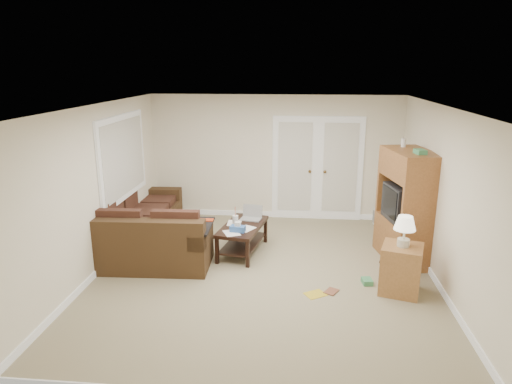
# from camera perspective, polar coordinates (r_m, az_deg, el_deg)

# --- Properties ---
(floor) EXTENTS (5.50, 5.50, 0.00)m
(floor) POSITION_cam_1_polar(r_m,az_deg,el_deg) (7.00, 1.00, -10.22)
(floor) COLOR tan
(floor) RESTS_ON ground
(ceiling) EXTENTS (5.00, 5.50, 0.02)m
(ceiling) POSITION_cam_1_polar(r_m,az_deg,el_deg) (6.33, 1.10, 10.64)
(ceiling) COLOR silver
(ceiling) RESTS_ON wall_back
(wall_left) EXTENTS (0.02, 5.50, 2.50)m
(wall_left) POSITION_cam_1_polar(r_m,az_deg,el_deg) (7.19, -19.25, 0.22)
(wall_left) COLOR white
(wall_left) RESTS_ON floor
(wall_right) EXTENTS (0.02, 5.50, 2.50)m
(wall_right) POSITION_cam_1_polar(r_m,az_deg,el_deg) (6.83, 22.44, -0.85)
(wall_right) COLOR white
(wall_right) RESTS_ON floor
(wall_back) EXTENTS (5.00, 0.02, 2.50)m
(wall_back) POSITION_cam_1_polar(r_m,az_deg,el_deg) (9.22, 2.41, 4.31)
(wall_back) COLOR white
(wall_back) RESTS_ON floor
(wall_front) EXTENTS (5.00, 0.02, 2.50)m
(wall_front) POSITION_cam_1_polar(r_m,az_deg,el_deg) (3.99, -2.15, -11.09)
(wall_front) COLOR white
(wall_front) RESTS_ON floor
(baseboards) EXTENTS (5.00, 5.50, 0.10)m
(baseboards) POSITION_cam_1_polar(r_m,az_deg,el_deg) (6.97, 1.00, -9.85)
(baseboards) COLOR silver
(baseboards) RESTS_ON floor
(french_doors) EXTENTS (1.80, 0.05, 2.13)m
(french_doors) POSITION_cam_1_polar(r_m,az_deg,el_deg) (9.23, 7.67, 2.83)
(french_doors) COLOR silver
(french_doors) RESTS_ON floor
(window_left) EXTENTS (0.05, 1.92, 1.42)m
(window_left) POSITION_cam_1_polar(r_m,az_deg,el_deg) (8.00, -16.27, 4.17)
(window_left) COLOR silver
(window_left) RESTS_ON wall_left
(sectional_sofa) EXTENTS (2.00, 2.85, 0.87)m
(sectional_sofa) POSITION_cam_1_polar(r_m,az_deg,el_deg) (8.00, -13.61, -4.66)
(sectional_sofa) COLOR #432D19
(sectional_sofa) RESTS_ON floor
(coffee_table) EXTENTS (0.79, 1.27, 0.81)m
(coffee_table) POSITION_cam_1_polar(r_m,az_deg,el_deg) (7.68, -1.62, -5.65)
(coffee_table) COLOR black
(coffee_table) RESTS_ON floor
(tv_armoire) EXTENTS (0.81, 1.21, 1.92)m
(tv_armoire) POSITION_cam_1_polar(r_m,az_deg,el_deg) (7.58, 18.32, -1.65)
(tv_armoire) COLOR brown
(tv_armoire) RESTS_ON floor
(side_cabinet) EXTENTS (0.65, 0.65, 1.11)m
(side_cabinet) POSITION_cam_1_polar(r_m,az_deg,el_deg) (6.63, 17.70, -8.71)
(side_cabinet) COLOR #A26D3B
(side_cabinet) RESTS_ON floor
(space_heater) EXTENTS (0.15, 0.13, 0.33)m
(space_heater) POSITION_cam_1_polar(r_m,az_deg,el_deg) (9.32, 14.92, -2.96)
(space_heater) COLOR white
(space_heater) RESTS_ON floor
(floor_magazine) EXTENTS (0.35, 0.33, 0.01)m
(floor_magazine) POSITION_cam_1_polar(r_m,az_deg,el_deg) (6.48, 7.42, -12.56)
(floor_magazine) COLOR gold
(floor_magazine) RESTS_ON floor
(floor_greenbox) EXTENTS (0.16, 0.20, 0.07)m
(floor_greenbox) POSITION_cam_1_polar(r_m,az_deg,el_deg) (6.89, 13.71, -10.80)
(floor_greenbox) COLOR #42925E
(floor_greenbox) RESTS_ON floor
(floor_book) EXTENTS (0.24, 0.26, 0.02)m
(floor_book) POSITION_cam_1_polar(r_m,az_deg,el_deg) (6.60, 8.80, -12.00)
(floor_book) COLOR brown
(floor_book) RESTS_ON floor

